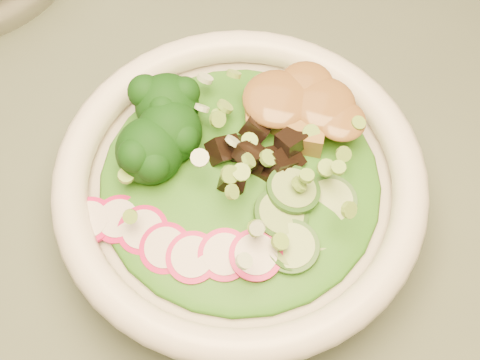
% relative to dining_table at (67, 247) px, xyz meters
% --- Properties ---
extents(dining_table, '(1.20, 0.80, 0.75)m').
position_rel_dining_table_xyz_m(dining_table, '(0.00, 0.00, 0.00)').
color(dining_table, black).
rests_on(dining_table, ground).
extents(salad_bowl, '(0.28, 0.28, 0.08)m').
position_rel_dining_table_xyz_m(salad_bowl, '(0.17, 0.04, 0.16)').
color(salad_bowl, white).
rests_on(salad_bowl, dining_table).
extents(lettuce_bed, '(0.21, 0.21, 0.03)m').
position_rel_dining_table_xyz_m(lettuce_bed, '(0.17, 0.04, 0.18)').
color(lettuce_bed, '#1D5912').
rests_on(lettuce_bed, salad_bowl).
extents(broccoli_florets, '(0.11, 0.10, 0.05)m').
position_rel_dining_table_xyz_m(broccoli_florets, '(0.11, 0.06, 0.19)').
color(broccoli_florets, black).
rests_on(broccoli_florets, salad_bowl).
extents(radish_slices, '(0.12, 0.08, 0.02)m').
position_rel_dining_table_xyz_m(radish_slices, '(0.15, -0.03, 0.18)').
color(radish_slices, '#B80E4C').
rests_on(radish_slices, salad_bowl).
extents(cucumber_slices, '(0.10, 0.10, 0.04)m').
position_rel_dining_table_xyz_m(cucumber_slices, '(0.23, 0.01, 0.19)').
color(cucumber_slices, '#8CA95E').
rests_on(cucumber_slices, salad_bowl).
extents(mushroom_heap, '(0.10, 0.10, 0.04)m').
position_rel_dining_table_xyz_m(mushroom_heap, '(0.18, 0.05, 0.19)').
color(mushroom_heap, black).
rests_on(mushroom_heap, salad_bowl).
extents(tofu_cubes, '(0.11, 0.09, 0.04)m').
position_rel_dining_table_xyz_m(tofu_cubes, '(0.20, 0.10, 0.19)').
color(tofu_cubes, brown).
rests_on(tofu_cubes, salad_bowl).
extents(peanut_sauce, '(0.07, 0.06, 0.02)m').
position_rel_dining_table_xyz_m(peanut_sauce, '(0.20, 0.10, 0.20)').
color(peanut_sauce, brown).
rests_on(peanut_sauce, tofu_cubes).
extents(scallion_garnish, '(0.20, 0.20, 0.03)m').
position_rel_dining_table_xyz_m(scallion_garnish, '(0.17, 0.04, 0.20)').
color(scallion_garnish, '#6F9F38').
rests_on(scallion_garnish, salad_bowl).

